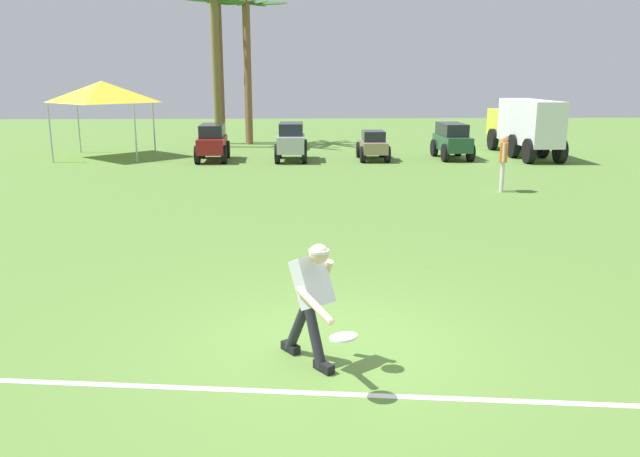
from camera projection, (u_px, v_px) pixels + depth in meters
ground_plane at (336, 345)px, 7.40m from camera, size 80.00×80.00×0.00m
field_line_paint at (344, 394)px, 6.24m from camera, size 21.31×2.68×0.01m
frisbee_thrower at (312, 296)px, 6.72m from camera, size 0.62×1.06×1.41m
frisbee_in_flight at (343, 337)px, 6.05m from camera, size 0.39×0.39×0.06m
teammate_near_sideline at (503, 157)px, 16.95m from camera, size 0.29×0.49×1.56m
parked_car_slot_a at (212, 141)px, 23.24m from camera, size 1.23×2.43×1.34m
parked_car_slot_b at (291, 141)px, 23.23m from camera, size 1.21×2.37×1.40m
parked_car_slot_c at (373, 145)px, 23.47m from camera, size 1.09×2.21×1.10m
parked_car_slot_d at (452, 140)px, 23.80m from camera, size 1.20×2.42×1.34m
box_truck at (524, 124)px, 24.52m from camera, size 1.40×5.90×2.20m
palm_tree_far_left at (219, 57)px, 28.26m from camera, size 3.26×3.15×6.79m
palm_tree_left_of_centre at (216, 52)px, 26.86m from camera, size 3.29×3.06×6.79m
palm_tree_right_of_centre at (247, 56)px, 28.80m from camera, size 3.62×3.05×6.61m
palm_tree_far_right at (247, 50)px, 27.97m from camera, size 3.73×3.40×6.66m
event_tent at (102, 92)px, 23.86m from camera, size 3.22×3.22×2.91m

